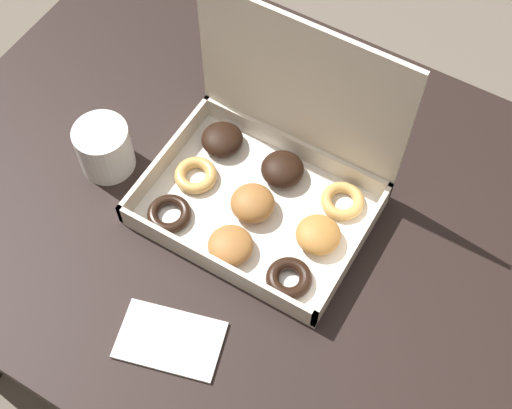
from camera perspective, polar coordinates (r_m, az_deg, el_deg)
ground_plane at (r=1.82m, az=-1.22°, el=-10.92°), size 8.00×8.00×0.00m
dining_table at (r=1.26m, az=-1.72°, el=-1.58°), size 1.07×0.85×0.70m
donut_box at (r=1.13m, az=0.93°, el=2.23°), size 0.36×0.27×0.31m
coffee_mug at (r=1.20m, az=-12.05°, el=4.49°), size 0.09×0.09×0.09m
paper_napkin at (r=1.07m, az=-6.89°, el=-10.71°), size 0.17×0.13×0.01m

